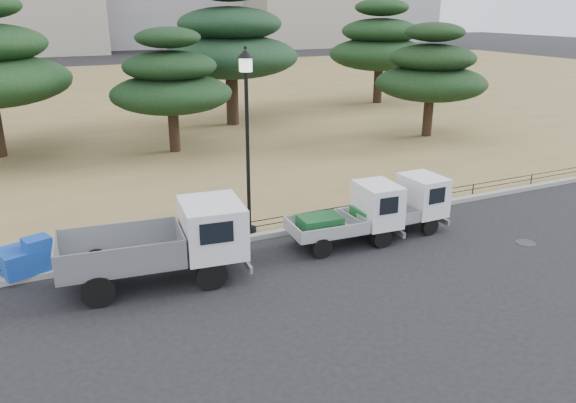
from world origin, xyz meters
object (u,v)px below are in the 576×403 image
tarp_pile (29,257)px  truck_kei_rear (401,206)px  street_lamp (247,113)px  truck_kei_front (353,216)px  truck_large (165,241)px

tarp_pile → truck_kei_rear: bearing=-9.1°
street_lamp → tarp_pile: 7.13m
truck_kei_front → truck_kei_rear: (1.86, 0.12, -0.02)m
truck_kei_front → truck_kei_rear: truck_kei_front is taller
truck_large → tarp_pile: size_ratio=2.95×
truck_kei_rear → truck_kei_front: bearing=-177.5°
truck_large → truck_kei_front: size_ratio=1.41×
truck_kei_front → truck_kei_rear: bearing=7.3°
truck_large → truck_kei_front: bearing=7.1°
truck_kei_front → truck_large: bearing=-175.7°
truck_large → tarp_pile: bearing=155.7°
truck_large → truck_kei_rear: 7.55m
street_lamp → tarp_pile: size_ratio=3.39×
truck_kei_front → street_lamp: size_ratio=0.62×
truck_large → truck_kei_rear: (7.54, 0.19, -0.26)m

